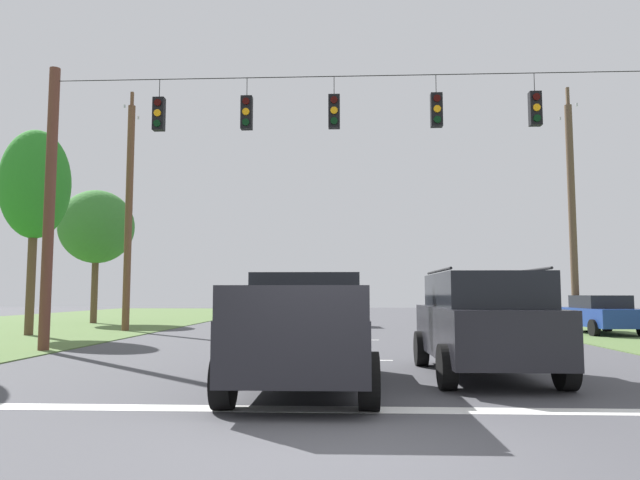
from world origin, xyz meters
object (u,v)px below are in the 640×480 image
object	(u,v)px
distant_car_oncoming	(600,314)
tree_roadside_left	(35,185)
suv_black	(483,321)
distant_car_crossing_white	(320,310)
utility_pole_near_left	(129,213)
tree_roadside_right	(97,227)
overhead_signal_span	(349,184)
utility_pole_mid_right	(572,213)
pickup_truck	(305,330)

from	to	relation	value
distant_car_oncoming	tree_roadside_left	bearing A→B (deg)	-174.93
suv_black	distant_car_crossing_white	xyz separation A→B (m)	(-3.95, 16.87, -0.27)
distant_car_oncoming	utility_pole_near_left	bearing A→B (deg)	177.57
tree_roadside_right	tree_roadside_left	xyz separation A→B (m)	(1.44, -8.95, 0.60)
overhead_signal_span	utility_pole_mid_right	world-z (taller)	utility_pole_mid_right
distant_car_crossing_white	utility_pole_near_left	world-z (taller)	utility_pole_near_left
distant_car_crossing_white	tree_roadside_left	size ratio (longest dim) A/B	0.56
pickup_truck	distant_car_crossing_white	world-z (taller)	pickup_truck
utility_pole_mid_right	tree_roadside_left	size ratio (longest dim) A/B	1.29
overhead_signal_span	distant_car_crossing_white	world-z (taller)	overhead_signal_span
utility_pole_near_left	overhead_signal_span	bearing A→B (deg)	-42.07
distant_car_oncoming	tree_roadside_right	distance (m)	24.84
pickup_truck	tree_roadside_left	size ratio (longest dim) A/B	0.68
distant_car_crossing_white	tree_roadside_left	bearing A→B (deg)	-148.09
distant_car_oncoming	utility_pole_near_left	xyz separation A→B (m)	(-19.34, 0.82, 4.24)
suv_black	utility_pole_near_left	bearing A→B (deg)	132.73
tree_roadside_right	tree_roadside_left	world-z (taller)	tree_roadside_left
distant_car_oncoming	utility_pole_mid_right	size ratio (longest dim) A/B	0.42
distant_car_crossing_white	distant_car_oncoming	bearing A→B (deg)	-22.64
utility_pole_near_left	pickup_truck	bearing A→B (deg)	-59.12
overhead_signal_span	tree_roadside_right	xyz separation A→B (m)	(-13.53, 14.69, 0.53)
overhead_signal_span	utility_pole_near_left	world-z (taller)	utility_pole_near_left
overhead_signal_span	utility_pole_near_left	distance (m)	12.72
distant_car_crossing_white	utility_pole_mid_right	xyz separation A→B (m)	(10.63, -3.99, 4.12)
suv_black	tree_roadside_left	bearing A→B (deg)	145.11
distant_car_oncoming	tree_roadside_right	size ratio (longest dim) A/B	0.61
overhead_signal_span	pickup_truck	xyz separation A→B (m)	(-0.79, -5.95, -3.65)
overhead_signal_span	suv_black	distance (m)	6.25
suv_black	distant_car_oncoming	size ratio (longest dim) A/B	1.11
suv_black	tree_roadside_right	xyz separation A→B (m)	(-16.09, 19.16, 4.09)
utility_pole_mid_right	tree_roadside_left	xyz separation A→B (m)	(-21.32, -2.67, 0.83)
pickup_truck	distant_car_crossing_white	bearing A→B (deg)	91.88
tree_roadside_left	pickup_truck	bearing A→B (deg)	-45.99
tree_roadside_right	distant_car_crossing_white	bearing A→B (deg)	-10.67
utility_pole_near_left	utility_pole_mid_right	bearing A→B (deg)	-0.32
utility_pole_near_left	distant_car_crossing_white	bearing A→B (deg)	25.78
overhead_signal_span	tree_roadside_right	distance (m)	19.98
overhead_signal_span	utility_pole_mid_right	bearing A→B (deg)	42.33
tree_roadside_left	overhead_signal_span	bearing A→B (deg)	-25.43
utility_pole_mid_right	tree_roadside_right	xyz separation A→B (m)	(-22.77, 6.28, 0.24)
suv_black	utility_pole_near_left	xyz separation A→B (m)	(-11.99, 12.98, 3.97)
utility_pole_near_left	tree_roadside_right	xyz separation A→B (m)	(-4.09, 6.18, 0.12)
pickup_truck	tree_roadside_left	world-z (taller)	tree_roadside_left
pickup_truck	utility_pole_mid_right	world-z (taller)	utility_pole_mid_right
suv_black	distant_car_oncoming	world-z (taller)	suv_black
overhead_signal_span	pickup_truck	size ratio (longest dim) A/B	3.21
overhead_signal_span	pickup_truck	bearing A→B (deg)	-97.53
distant_car_oncoming	tree_roadside_right	xyz separation A→B (m)	(-23.43, 7.00, 4.36)
overhead_signal_span	tree_roadside_left	world-z (taller)	overhead_signal_span
pickup_truck	utility_pole_near_left	bearing A→B (deg)	120.88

